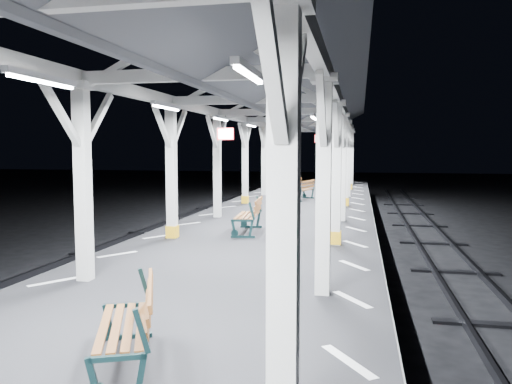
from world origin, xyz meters
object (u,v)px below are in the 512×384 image
(bench_far, at_px, (304,189))
(bench_extra, at_px, (294,185))
(bench_near, at_px, (132,323))
(bench_mid, at_px, (251,214))

(bench_far, height_order, bench_extra, bench_extra)
(bench_near, bearing_deg, bench_mid, 70.58)
(bench_far, bearing_deg, bench_mid, -78.23)
(bench_near, distance_m, bench_mid, 8.23)
(bench_near, xyz_separation_m, bench_mid, (-0.56, 8.21, 0.04))
(bench_far, relative_size, bench_extra, 0.96)
(bench_near, relative_size, bench_extra, 0.92)
(bench_near, xyz_separation_m, bench_far, (-0.11, 16.97, 0.02))
(bench_far, xyz_separation_m, bench_extra, (-0.73, 1.95, 0.02))
(bench_mid, height_order, bench_far, bench_mid)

